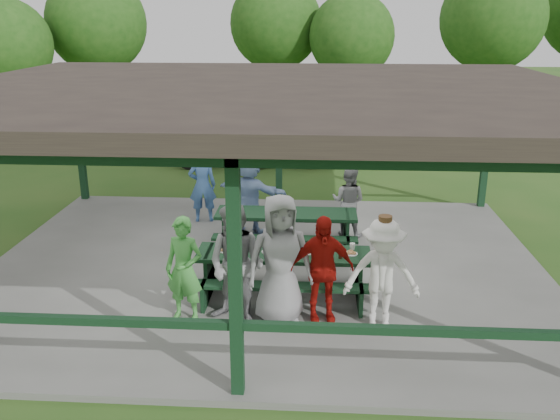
# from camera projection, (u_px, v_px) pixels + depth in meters

# --- Properties ---
(ground) EXTENTS (90.00, 90.00, 0.00)m
(ground) POSITION_uv_depth(u_px,v_px,m) (265.00, 270.00, 10.78)
(ground) COLOR #275119
(ground) RESTS_ON ground
(concrete_slab) EXTENTS (10.00, 8.00, 0.10)m
(concrete_slab) POSITION_uv_depth(u_px,v_px,m) (265.00, 267.00, 10.77)
(concrete_slab) COLOR #63635E
(concrete_slab) RESTS_ON ground
(pavilion_structure) EXTENTS (10.60, 8.60, 3.24)m
(pavilion_structure) POSITION_uv_depth(u_px,v_px,m) (264.00, 94.00, 9.79)
(pavilion_structure) COLOR black
(pavilion_structure) RESTS_ON concrete_slab
(picnic_table_near) EXTENTS (2.75, 1.39, 0.75)m
(picnic_table_near) POSITION_uv_depth(u_px,v_px,m) (284.00, 268.00, 9.44)
(picnic_table_near) COLOR black
(picnic_table_near) RESTS_ON concrete_slab
(picnic_table_far) EXTENTS (2.67, 1.39, 0.75)m
(picnic_table_far) POSITION_uv_depth(u_px,v_px,m) (286.00, 226.00, 11.34)
(picnic_table_far) COLOR black
(picnic_table_far) RESTS_ON concrete_slab
(table_setting) EXTENTS (2.19, 0.45, 0.10)m
(table_setting) POSITION_uv_depth(u_px,v_px,m) (300.00, 250.00, 9.36)
(table_setting) COLOR white
(table_setting) RESTS_ON picnic_table_near
(contestant_green) EXTENTS (0.66, 0.51, 1.59)m
(contestant_green) POSITION_uv_depth(u_px,v_px,m) (184.00, 270.00, 8.61)
(contestant_green) COLOR green
(contestant_green) RESTS_ON concrete_slab
(contestant_grey_left) EXTENTS (1.06, 0.94, 1.81)m
(contestant_grey_left) POSITION_uv_depth(u_px,v_px,m) (237.00, 265.00, 8.50)
(contestant_grey_left) COLOR gray
(contestant_grey_left) RESTS_ON concrete_slab
(contestant_grey_mid) EXTENTS (1.09, 0.85, 1.95)m
(contestant_grey_mid) POSITION_uv_depth(u_px,v_px,m) (280.00, 260.00, 8.49)
(contestant_grey_mid) COLOR gray
(contestant_grey_mid) RESTS_ON concrete_slab
(contestant_red) EXTENTS (1.01, 0.56, 1.63)m
(contestant_red) POSITION_uv_depth(u_px,v_px,m) (321.00, 269.00, 8.59)
(contestant_red) COLOR #A2120C
(contestant_red) RESTS_ON concrete_slab
(contestant_white_fedora) EXTENTS (1.09, 0.65, 1.72)m
(contestant_white_fedora) POSITION_uv_depth(u_px,v_px,m) (382.00, 275.00, 8.34)
(contestant_white_fedora) COLOR silver
(contestant_white_fedora) RESTS_ON concrete_slab
(spectator_lblue) EXTENTS (1.59, 1.01, 1.64)m
(spectator_lblue) POSITION_uv_depth(u_px,v_px,m) (250.00, 194.00, 12.15)
(spectator_lblue) COLOR #8AA8D6
(spectator_lblue) RESTS_ON concrete_slab
(spectator_blue) EXTENTS (0.65, 0.49, 1.62)m
(spectator_blue) POSITION_uv_depth(u_px,v_px,m) (202.00, 185.00, 12.80)
(spectator_blue) COLOR #3D65A0
(spectator_blue) RESTS_ON concrete_slab
(spectator_grey) EXTENTS (0.84, 0.75, 1.44)m
(spectator_grey) POSITION_uv_depth(u_px,v_px,m) (348.00, 201.00, 12.01)
(spectator_grey) COLOR gray
(spectator_grey) RESTS_ON concrete_slab
(pickup_truck) EXTENTS (5.50, 3.59, 1.41)m
(pickup_truck) POSITION_uv_depth(u_px,v_px,m) (359.00, 137.00, 18.93)
(pickup_truck) COLOR silver
(pickup_truck) RESTS_ON ground
(farm_trailer) EXTENTS (4.19, 2.03, 1.46)m
(farm_trailer) POSITION_uv_depth(u_px,v_px,m) (224.00, 140.00, 18.34)
(farm_trailer) COLOR navy
(farm_trailer) RESTS_ON ground
(tree_far_left) EXTENTS (3.85, 3.85, 6.02)m
(tree_far_left) POSITION_uv_depth(u_px,v_px,m) (96.00, 24.00, 23.04)
(tree_far_left) COLOR #362115
(tree_far_left) RESTS_ON ground
(tree_left) EXTENTS (3.82, 3.82, 5.97)m
(tree_left) POSITION_uv_depth(u_px,v_px,m) (276.00, 24.00, 24.70)
(tree_left) COLOR #362115
(tree_left) RESTS_ON ground
(tree_mid) EXTENTS (3.39, 3.39, 5.29)m
(tree_mid) POSITION_uv_depth(u_px,v_px,m) (352.00, 37.00, 23.44)
(tree_mid) COLOR #362115
(tree_mid) RESTS_ON ground
(tree_right) EXTENTS (4.02, 4.02, 6.28)m
(tree_right) POSITION_uv_depth(u_px,v_px,m) (493.00, 19.00, 22.83)
(tree_right) COLOR #362115
(tree_right) RESTS_ON ground
(tree_edge_left) EXTENTS (3.21, 3.21, 5.02)m
(tree_edge_left) POSITION_uv_depth(u_px,v_px,m) (6.00, 45.00, 20.76)
(tree_edge_left) COLOR #362115
(tree_edge_left) RESTS_ON ground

